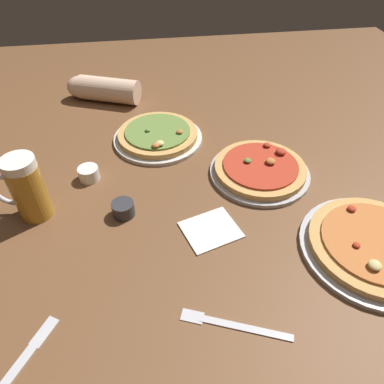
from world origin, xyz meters
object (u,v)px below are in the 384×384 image
(ramekin_butter, at_px, (89,173))
(napkin_folded, at_px, (211,229))
(fork_left, at_px, (233,325))
(ramekin_sauce, at_px, (123,209))
(pizza_plate_near, at_px, (374,246))
(pizza_plate_side, at_px, (260,170))
(knife_right, at_px, (16,368))
(diner_arm, at_px, (101,89))
(beer_mug_dark, at_px, (26,189))
(pizza_plate_far, at_px, (158,136))

(ramekin_butter, height_order, napkin_folded, ramekin_butter)
(ramekin_butter, xyz_separation_m, fork_left, (0.30, -0.48, -0.02))
(ramekin_butter, bearing_deg, ramekin_sauce, -58.74)
(pizza_plate_near, xyz_separation_m, pizza_plate_side, (-0.17, 0.30, 0.00))
(ramekin_sauce, height_order, fork_left, ramekin_sauce)
(pizza_plate_near, height_order, fork_left, pizza_plate_near)
(ramekin_sauce, bearing_deg, knife_right, -118.31)
(diner_arm, bearing_deg, ramekin_butter, -92.66)
(pizza_plate_side, distance_m, ramekin_butter, 0.48)
(napkin_folded, height_order, knife_right, napkin_folded)
(pizza_plate_near, relative_size, beer_mug_dark, 1.91)
(pizza_plate_side, height_order, ramekin_butter, pizza_plate_side)
(pizza_plate_near, distance_m, ramekin_sauce, 0.59)
(ramekin_sauce, relative_size, knife_right, 0.30)
(pizza_plate_near, bearing_deg, pizza_plate_far, 130.68)
(beer_mug_dark, xyz_separation_m, fork_left, (0.42, -0.37, -0.08))
(pizza_plate_near, xyz_separation_m, knife_right, (-0.75, -0.15, -0.01))
(pizza_plate_near, height_order, pizza_plate_side, same)
(pizza_plate_far, height_order, diner_arm, diner_arm)
(fork_left, relative_size, knife_right, 1.10)
(ramekin_butter, height_order, fork_left, ramekin_butter)
(knife_right, relative_size, diner_arm, 0.69)
(pizza_plate_side, distance_m, ramekin_sauce, 0.40)
(pizza_plate_far, bearing_deg, ramekin_butter, -141.39)
(ramekin_sauce, relative_size, diner_arm, 0.21)
(pizza_plate_near, xyz_separation_m, ramekin_butter, (-0.65, 0.36, 0.00))
(beer_mug_dark, xyz_separation_m, ramekin_sauce, (0.22, -0.04, -0.06))
(pizza_plate_far, relative_size, napkin_folded, 2.20)
(napkin_folded, relative_size, knife_right, 0.68)
(beer_mug_dark, bearing_deg, pizza_plate_far, 40.48)
(napkin_folded, bearing_deg, pizza_plate_side, 46.85)
(ramekin_butter, height_order, diner_arm, diner_arm)
(ramekin_butter, bearing_deg, diner_arm, 87.34)
(ramekin_butter, distance_m, fork_left, 0.57)
(beer_mug_dark, bearing_deg, fork_left, -40.94)
(beer_mug_dark, relative_size, fork_left, 0.82)
(ramekin_sauce, relative_size, fork_left, 0.27)
(pizza_plate_side, distance_m, fork_left, 0.47)
(ramekin_sauce, bearing_deg, diner_arm, 96.70)
(diner_arm, bearing_deg, knife_right, -96.90)
(napkin_folded, relative_size, diner_arm, 0.47)
(napkin_folded, bearing_deg, ramekin_butter, 141.26)
(ramekin_sauce, distance_m, fork_left, 0.39)
(knife_right, bearing_deg, diner_arm, 83.10)
(beer_mug_dark, xyz_separation_m, diner_arm, (0.15, 0.58, -0.04))
(beer_mug_dark, relative_size, ramekin_butter, 3.00)
(pizza_plate_side, relative_size, ramekin_butter, 4.95)
(knife_right, bearing_deg, ramekin_butter, 79.31)
(fork_left, bearing_deg, knife_right, -176.87)
(napkin_folded, height_order, diner_arm, diner_arm)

